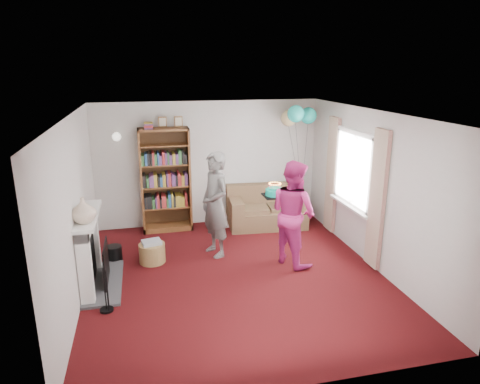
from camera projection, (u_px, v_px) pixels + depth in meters
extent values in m
plane|color=black|center=(236.00, 276.00, 6.67)|extent=(5.00, 5.00, 0.00)
cube|color=silver|center=(209.00, 163.00, 8.66)|extent=(4.50, 0.02, 2.50)
cube|color=silver|center=(74.00, 211.00, 5.82)|extent=(0.02, 5.00, 2.50)
cube|color=silver|center=(374.00, 190.00, 6.81)|extent=(0.02, 5.00, 2.50)
cube|color=white|center=(235.00, 114.00, 5.96)|extent=(4.50, 5.00, 0.01)
cube|color=#3F3F42|center=(103.00, 283.00, 6.42)|extent=(0.55, 1.40, 0.04)
cube|color=white|center=(85.00, 269.00, 5.72)|extent=(0.18, 0.14, 1.06)
cube|color=white|center=(93.00, 238.00, 6.75)|extent=(0.18, 0.14, 1.06)
cube|color=white|center=(86.00, 222.00, 6.11)|extent=(0.18, 1.24, 0.16)
cube|color=white|center=(88.00, 215.00, 6.08)|extent=(0.28, 1.35, 0.05)
cube|color=black|center=(88.00, 256.00, 6.25)|extent=(0.10, 0.80, 0.86)
cube|color=black|center=(106.00, 263.00, 6.34)|extent=(0.02, 0.70, 0.60)
cylinder|color=black|center=(105.00, 289.00, 5.62)|extent=(0.18, 0.18, 0.64)
cylinder|color=black|center=(114.00, 253.00, 7.16)|extent=(0.26, 0.26, 0.26)
cube|color=white|center=(357.00, 133.00, 7.13)|extent=(0.08, 1.30, 0.08)
cube|color=white|center=(351.00, 204.00, 7.48)|extent=(0.08, 1.30, 0.08)
cube|color=white|center=(356.00, 169.00, 7.31)|extent=(0.01, 1.15, 1.20)
cube|color=white|center=(350.00, 206.00, 7.48)|extent=(0.14, 1.32, 0.04)
cube|color=#BBAD8D|center=(377.00, 200.00, 6.62)|extent=(0.07, 0.38, 2.20)
cube|color=#BBAD8D|center=(332.00, 175.00, 8.15)|extent=(0.07, 0.38, 2.20)
cylinder|color=gold|center=(117.00, 135.00, 8.04)|extent=(0.04, 0.12, 0.04)
sphere|color=white|center=(117.00, 137.00, 7.96)|extent=(0.16, 0.16, 0.16)
cube|color=#472B14|center=(165.00, 178.00, 8.49)|extent=(0.96, 0.04, 2.03)
cube|color=brown|center=(141.00, 182.00, 8.21)|extent=(0.04, 0.42, 2.03)
cube|color=brown|center=(189.00, 179.00, 8.41)|extent=(0.04, 0.42, 2.03)
cube|color=brown|center=(163.00, 129.00, 8.03)|extent=(0.96, 0.42, 0.04)
cube|color=brown|center=(168.00, 227.00, 8.58)|extent=(0.96, 0.42, 0.10)
cube|color=brown|center=(167.00, 206.00, 8.46)|extent=(0.88, 0.38, 0.03)
cube|color=brown|center=(166.00, 186.00, 8.34)|extent=(0.88, 0.38, 0.02)
cube|color=brown|center=(165.00, 164.00, 8.22)|extent=(0.88, 0.38, 0.02)
cube|color=brown|center=(164.00, 145.00, 8.11)|extent=(0.88, 0.38, 0.02)
cube|color=maroon|center=(148.00, 126.00, 7.93)|extent=(0.16, 0.22, 0.12)
cube|color=brown|center=(163.00, 122.00, 8.04)|extent=(0.16, 0.02, 0.20)
cube|color=brown|center=(178.00, 121.00, 8.10)|extent=(0.16, 0.02, 0.20)
cube|color=brown|center=(267.00, 217.00, 8.73)|extent=(1.54, 0.82, 0.36)
cube|color=brown|center=(263.00, 198.00, 8.90)|extent=(1.54, 0.24, 0.63)
cube|color=brown|center=(236.00, 211.00, 8.53)|extent=(0.24, 0.77, 0.50)
cube|color=brown|center=(297.00, 207.00, 8.82)|extent=(0.24, 0.77, 0.50)
cube|color=brown|center=(252.00, 210.00, 8.52)|extent=(0.65, 0.52, 0.12)
cube|color=brown|center=(284.00, 208.00, 8.67)|extent=(0.65, 0.52, 0.12)
cylinder|color=#A4854C|center=(152.00, 253.00, 7.10)|extent=(0.43, 0.43, 0.32)
cube|color=beige|center=(152.00, 242.00, 7.05)|extent=(0.30, 0.24, 0.06)
imported|color=black|center=(215.00, 205.00, 7.20)|extent=(0.63, 0.76, 1.80)
imported|color=#AE2268|center=(293.00, 213.00, 6.92)|extent=(0.94, 1.03, 1.73)
cube|color=black|center=(275.00, 196.00, 6.96)|extent=(0.36, 0.36, 0.02)
cylinder|color=#0D9F84|center=(275.00, 192.00, 6.95)|extent=(0.30, 0.30, 0.10)
cylinder|color=#0D9F84|center=(275.00, 189.00, 6.93)|extent=(0.22, 0.22, 0.04)
cylinder|color=#D55E80|center=(280.00, 186.00, 6.94)|extent=(0.01, 0.01, 0.09)
sphere|color=orange|center=(280.00, 183.00, 6.93)|extent=(0.02, 0.02, 0.02)
cylinder|color=#D55E80|center=(279.00, 186.00, 6.97)|extent=(0.01, 0.01, 0.09)
sphere|color=orange|center=(279.00, 183.00, 6.96)|extent=(0.02, 0.02, 0.02)
cylinder|color=#D55E80|center=(277.00, 185.00, 7.00)|extent=(0.01, 0.01, 0.09)
sphere|color=orange|center=(277.00, 182.00, 6.98)|extent=(0.02, 0.02, 0.02)
cylinder|color=#D55E80|center=(275.00, 185.00, 7.01)|extent=(0.01, 0.01, 0.09)
sphere|color=orange|center=(275.00, 182.00, 6.99)|extent=(0.02, 0.02, 0.02)
cylinder|color=#D55E80|center=(273.00, 185.00, 7.00)|extent=(0.01, 0.01, 0.09)
sphere|color=orange|center=(273.00, 182.00, 6.99)|extent=(0.02, 0.02, 0.02)
cylinder|color=#D55E80|center=(271.00, 185.00, 6.98)|extent=(0.01, 0.01, 0.09)
sphere|color=orange|center=(271.00, 183.00, 6.97)|extent=(0.02, 0.02, 0.02)
cylinder|color=#D55E80|center=(270.00, 186.00, 6.95)|extent=(0.01, 0.01, 0.09)
sphere|color=orange|center=(270.00, 183.00, 6.94)|extent=(0.02, 0.02, 0.02)
cylinder|color=#D55E80|center=(269.00, 187.00, 6.92)|extent=(0.01, 0.01, 0.09)
sphere|color=orange|center=(269.00, 184.00, 6.90)|extent=(0.02, 0.02, 0.02)
cylinder|color=#D55E80|center=(270.00, 187.00, 6.88)|extent=(0.01, 0.01, 0.09)
sphere|color=orange|center=(270.00, 184.00, 6.87)|extent=(0.02, 0.02, 0.02)
cylinder|color=#D55E80|center=(271.00, 188.00, 6.85)|extent=(0.01, 0.01, 0.09)
sphere|color=orange|center=(272.00, 185.00, 6.84)|extent=(0.02, 0.02, 0.02)
cylinder|color=#D55E80|center=(274.00, 188.00, 6.84)|extent=(0.01, 0.01, 0.09)
sphere|color=orange|center=(274.00, 185.00, 6.82)|extent=(0.02, 0.02, 0.02)
cylinder|color=#D55E80|center=(276.00, 188.00, 6.83)|extent=(0.01, 0.01, 0.09)
sphere|color=orange|center=(276.00, 185.00, 6.82)|extent=(0.02, 0.02, 0.02)
cylinder|color=#D55E80|center=(278.00, 188.00, 6.85)|extent=(0.01, 0.01, 0.09)
sphere|color=orange|center=(278.00, 185.00, 6.83)|extent=(0.02, 0.02, 0.02)
cylinder|color=#D55E80|center=(280.00, 187.00, 6.87)|extent=(0.01, 0.01, 0.09)
sphere|color=orange|center=(280.00, 184.00, 6.86)|extent=(0.02, 0.02, 0.02)
cylinder|color=#D55E80|center=(280.00, 187.00, 6.90)|extent=(0.01, 0.01, 0.09)
sphere|color=orange|center=(281.00, 184.00, 6.89)|extent=(0.02, 0.02, 0.02)
sphere|color=#3F3F3F|center=(301.00, 196.00, 8.55)|extent=(0.02, 0.02, 0.02)
sphere|color=#1BA796|center=(308.00, 116.00, 8.32)|extent=(0.33, 0.33, 0.33)
sphere|color=#E1CE89|center=(289.00, 118.00, 8.45)|extent=(0.33, 0.33, 0.33)
sphere|color=#1BA796|center=(296.00, 114.00, 8.06)|extent=(0.33, 0.33, 0.33)
imported|color=beige|center=(83.00, 210.00, 5.70)|extent=(0.38, 0.38, 0.35)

